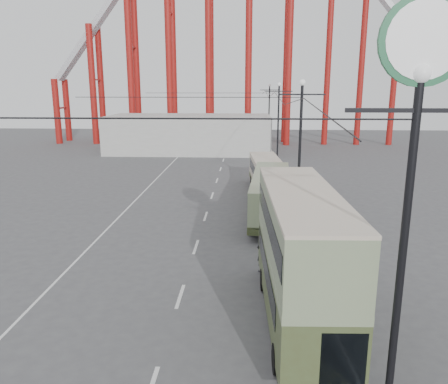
# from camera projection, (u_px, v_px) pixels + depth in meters

# --- Properties ---
(ground) EXTENTS (160.00, 160.00, 0.00)m
(ground) POSITION_uv_depth(u_px,v_px,m) (192.00, 351.00, 14.92)
(ground) COLOR #474749
(ground) RESTS_ON ground
(road_markings) EXTENTS (12.52, 120.00, 0.01)m
(road_markings) POSITION_uv_depth(u_px,v_px,m) (212.00, 203.00, 34.09)
(road_markings) COLOR silver
(road_markings) RESTS_ON ground
(lamp_post_near) EXTENTS (3.20, 0.44, 10.80)m
(lamp_post_near) POSITION_uv_depth(u_px,v_px,m) (415.00, 130.00, 9.89)
(lamp_post_near) COLOR black
(lamp_post_near) RESTS_ON ground
(lamp_post_mid) EXTENTS (3.20, 0.44, 9.32)m
(lamp_post_mid) POSITION_uv_depth(u_px,v_px,m) (300.00, 147.00, 31.03)
(lamp_post_mid) COLOR black
(lamp_post_mid) RESTS_ON ground
(lamp_post_far) EXTENTS (3.20, 0.44, 9.32)m
(lamp_post_far) POSITION_uv_depth(u_px,v_px,m) (278.00, 122.00, 52.38)
(lamp_post_far) COLOR black
(lamp_post_far) RESTS_ON ground
(lamp_post_distant) EXTENTS (3.20, 0.44, 9.32)m
(lamp_post_distant) POSITION_uv_depth(u_px,v_px,m) (269.00, 112.00, 73.74)
(lamp_post_distant) COLOR black
(lamp_post_distant) RESTS_ON ground
(fairground_shed) EXTENTS (22.00, 10.00, 5.00)m
(fairground_shed) POSITION_uv_depth(u_px,v_px,m) (190.00, 134.00, 60.26)
(fairground_shed) COLOR #A5A5A0
(fairground_shed) RESTS_ON ground
(double_decker_bus) EXTENTS (2.77, 9.73, 5.18)m
(double_decker_bus) POSITION_uv_depth(u_px,v_px,m) (300.00, 251.00, 16.14)
(double_decker_bus) COLOR #414827
(double_decker_bus) RESTS_ON ground
(single_decker_green) EXTENTS (3.24, 10.83, 3.02)m
(single_decker_green) POSITION_uv_depth(u_px,v_px,m) (271.00, 194.00, 29.67)
(single_decker_green) COLOR gray
(single_decker_green) RESTS_ON ground
(single_decker_cream) EXTENTS (2.90, 9.18, 2.81)m
(single_decker_cream) POSITION_uv_depth(u_px,v_px,m) (267.00, 173.00, 37.41)
(single_decker_cream) COLOR beige
(single_decker_cream) RESTS_ON ground
(pedestrian) EXTENTS (0.87, 0.81, 2.00)m
(pedestrian) POSITION_uv_depth(u_px,v_px,m) (263.00, 252.00, 21.18)
(pedestrian) COLOR black
(pedestrian) RESTS_ON ground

